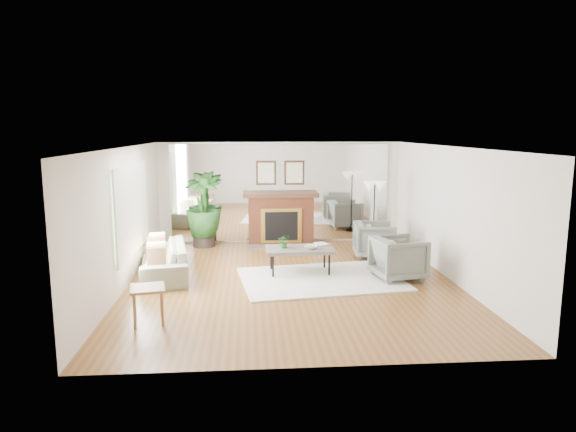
{
  "coord_description": "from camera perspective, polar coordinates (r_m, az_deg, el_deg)",
  "views": [
    {
      "loc": [
        -0.78,
        -9.2,
        2.82
      ],
      "look_at": [
        -0.03,
        0.6,
        1.15
      ],
      "focal_mm": 32.0,
      "sensor_mm": 36.0,
      "label": 1
    }
  ],
  "objects": [
    {
      "name": "potted_ficus",
      "position": [
        12.49,
        -9.42,
        0.96
      ],
      "size": [
        1.0,
        1.0,
        1.79
      ],
      "color": "black",
      "rests_on": "ground"
    },
    {
      "name": "fruit_bowl",
      "position": [
        9.98,
        2.55,
        -3.48
      ],
      "size": [
        0.32,
        0.32,
        0.06
      ],
      "primitive_type": "imported",
      "rotation": [
        0.0,
        0.0,
        -0.28
      ],
      "color": "#99693D",
      "rests_on": "coffee_table"
    },
    {
      "name": "wall_right",
      "position": [
        10.07,
        17.65,
        0.24
      ],
      "size": [
        0.02,
        7.0,
        2.5
      ],
      "primitive_type": "cube",
      "color": "silver",
      "rests_on": "ground"
    },
    {
      "name": "window_panel",
      "position": [
        9.96,
        -16.99,
        0.75
      ],
      "size": [
        0.04,
        2.4,
        1.5
      ],
      "primitive_type": "cube",
      "color": "#B2E09E",
      "rests_on": "wall_left"
    },
    {
      "name": "mirror_panel",
      "position": [
        12.79,
        -0.87,
        2.61
      ],
      "size": [
        5.4,
        0.04,
        2.4
      ],
      "primitive_type": "cube",
      "color": "silver",
      "rests_on": "wall_back"
    },
    {
      "name": "coffee_table",
      "position": [
        10.07,
        1.3,
        -3.8
      ],
      "size": [
        1.32,
        0.79,
        0.52
      ],
      "rotation": [
        0.0,
        0.0,
        0.02
      ],
      "color": "#61564D",
      "rests_on": "ground"
    },
    {
      "name": "ground",
      "position": [
        9.66,
        0.43,
        -7.31
      ],
      "size": [
        7.0,
        7.0,
        0.0
      ],
      "primitive_type": "plane",
      "color": "brown",
      "rests_on": "ground"
    },
    {
      "name": "armchair_back",
      "position": [
        11.52,
        9.57,
        -2.62
      ],
      "size": [
        0.95,
        0.93,
        0.79
      ],
      "primitive_type": "imported",
      "rotation": [
        0.0,
        0.0,
        1.47
      ],
      "color": "slate",
      "rests_on": "ground"
    },
    {
      "name": "wall_back",
      "position": [
        12.81,
        -0.87,
        2.62
      ],
      "size": [
        6.0,
        0.02,
        2.5
      ],
      "primitive_type": "cube",
      "color": "silver",
      "rests_on": "ground"
    },
    {
      "name": "area_rug",
      "position": [
        9.8,
        3.66,
        -6.99
      ],
      "size": [
        3.21,
        2.49,
        0.03
      ],
      "primitive_type": "cube",
      "rotation": [
        0.0,
        0.0,
        0.13
      ],
      "color": "silver",
      "rests_on": "ground"
    },
    {
      "name": "wall_left",
      "position": [
        9.6,
        -17.65,
        -0.21
      ],
      "size": [
        0.02,
        7.0,
        2.5
      ],
      "primitive_type": "cube",
      "color": "silver",
      "rests_on": "ground"
    },
    {
      "name": "floor_lamp",
      "position": [
        11.8,
        9.6,
        2.64
      ],
      "size": [
        0.54,
        0.3,
        1.65
      ],
      "color": "black",
      "rests_on": "ground"
    },
    {
      "name": "tabletop_plant",
      "position": [
        10.03,
        -0.46,
        -2.79
      ],
      "size": [
        0.25,
        0.22,
        0.27
      ],
      "primitive_type": "imported",
      "rotation": [
        0.0,
        0.0,
        0.03
      ],
      "color": "#2D6927",
      "rests_on": "coffee_table"
    },
    {
      "name": "fireplace",
      "position": [
        12.67,
        -0.8,
        -0.16
      ],
      "size": [
        1.85,
        0.83,
        2.05
      ],
      "color": "brown",
      "rests_on": "ground"
    },
    {
      "name": "book",
      "position": [
        10.31,
        3.25,
        -3.17
      ],
      "size": [
        0.32,
        0.35,
        0.02
      ],
      "primitive_type": "imported",
      "rotation": [
        0.0,
        0.0,
        0.44
      ],
      "color": "#99693D",
      "rests_on": "coffee_table"
    },
    {
      "name": "armchair_front",
      "position": [
        9.95,
        12.18,
        -4.59
      ],
      "size": [
        1.03,
        1.01,
        0.81
      ],
      "primitive_type": "imported",
      "rotation": [
        0.0,
        0.0,
        1.75
      ],
      "color": "slate",
      "rests_on": "ground"
    },
    {
      "name": "side_table",
      "position": [
        7.82,
        -15.33,
        -8.24
      ],
      "size": [
        0.57,
        0.57,
        0.55
      ],
      "rotation": [
        0.0,
        0.0,
        0.2
      ],
      "color": "#99693D",
      "rests_on": "ground"
    },
    {
      "name": "sofa",
      "position": [
        10.26,
        -13.68,
        -4.76
      ],
      "size": [
        1.19,
        2.26,
        0.63
      ],
      "primitive_type": "imported",
      "rotation": [
        0.0,
        0.0,
        -1.4
      ],
      "color": "gray",
      "rests_on": "ground"
    }
  ]
}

